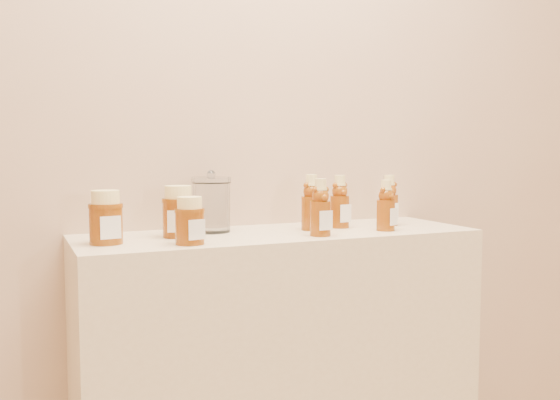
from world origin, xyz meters
name	(u,v)px	position (x,y,z in m)	size (l,w,h in m)	color
wall_back	(255,87)	(0.00, 1.75, 1.35)	(3.50, 0.02, 2.70)	tan
display_table	(279,378)	(0.00, 1.55, 0.45)	(1.20, 0.40, 0.90)	beige
bear_bottle_back_left	(311,199)	(0.11, 1.56, 1.00)	(0.07, 0.07, 0.19)	#6B2F08
bear_bottle_back_mid	(340,198)	(0.22, 1.57, 0.99)	(0.06, 0.06, 0.19)	#6B2F08
bear_bottle_back_right	(389,197)	(0.40, 1.57, 0.99)	(0.06, 0.06, 0.19)	#6B2F08
bear_bottle_front_left	(320,204)	(0.08, 1.43, 0.99)	(0.06, 0.06, 0.19)	#6B2F08
bear_bottle_front_right	(386,202)	(0.31, 1.46, 0.99)	(0.06, 0.06, 0.18)	#6B2F08
honey_jar_left	(106,217)	(-0.51, 1.52, 0.97)	(0.09, 0.09, 0.14)	#6B2F08
honey_jar_back	(178,211)	(-0.30, 1.57, 0.97)	(0.09, 0.09, 0.15)	#6B2F08
honey_jar_front	(190,221)	(-0.31, 1.43, 0.96)	(0.08, 0.08, 0.13)	#6B2F08
glass_canister	(212,202)	(-0.18, 1.64, 0.99)	(0.12, 0.12, 0.18)	white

